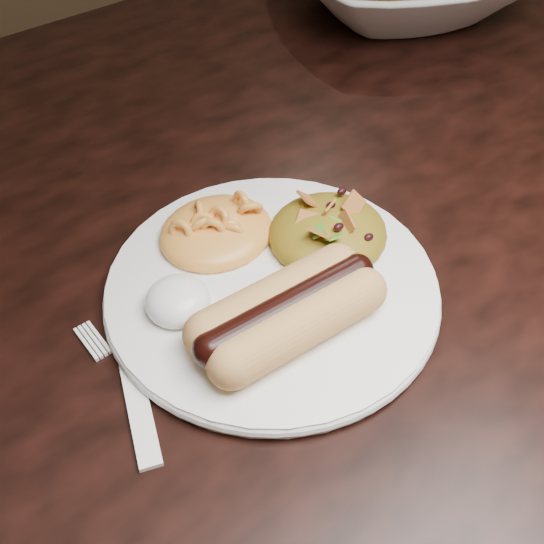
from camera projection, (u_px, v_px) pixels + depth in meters
floor at (282, 520)px, 1.13m from camera, size 4.00×4.00×0.00m
table at (289, 259)px, 0.65m from camera, size 1.60×0.90×0.75m
plate at (272, 287)px, 0.49m from camera, size 0.29×0.29×0.01m
hotdog at (288, 311)px, 0.44m from camera, size 0.13×0.07×0.03m
mac_and_cheese at (215, 219)px, 0.51m from camera, size 0.12×0.12×0.04m
sour_cream at (177, 295)px, 0.46m from camera, size 0.06×0.06×0.03m
taco_salad at (328, 224)px, 0.50m from camera, size 0.10×0.09×0.04m
fork at (138, 401)px, 0.42m from camera, size 0.06×0.13×0.00m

